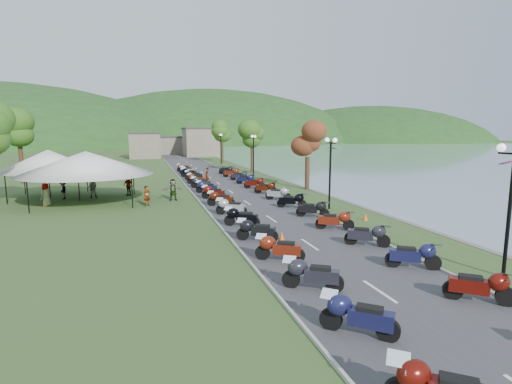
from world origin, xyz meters
TOP-DOWN VIEW (x-y plane):
  - ground at (0.00, 0.00)m, footprint 400.00×400.00m
  - road at (0.00, 40.00)m, footprint 7.00×120.00m
  - hills_backdrop at (0.00, 200.00)m, footprint 360.00×120.00m
  - far_building at (-2.00, 85.00)m, footprint 18.00×16.00m
  - moto_row_left at (-2.24, 22.68)m, footprint 2.60×51.21m
  - moto_row_right at (2.64, 22.42)m, footprint 2.60×42.56m
  - streetlamp_near at (5.33, 3.92)m, footprint 1.40×1.40m
  - vendor_tent_main at (-11.86, 25.58)m, footprint 6.71×6.71m
  - vendor_tent_side at (-15.21, 29.21)m, footprint 5.13×5.13m
  - tree_lakeside at (7.33, 27.41)m, footprint 2.53×2.53m
  - pedestrian_a at (-7.48, 22.80)m, footprint 0.69×0.64m
  - pedestrian_b at (-11.79, 27.84)m, footprint 0.86×0.48m
  - pedestrian_c at (-14.00, 27.76)m, footprint 0.76×1.07m
  - traffic_cone_near at (-1.05, 11.12)m, footprint 0.30×0.30m

SIDE VIEW (x-z plane):
  - ground at x=0.00m, z-range 0.00..0.00m
  - hills_backdrop at x=0.00m, z-range -38.00..38.00m
  - pedestrian_a at x=-7.48m, z-range -0.76..0.76m
  - pedestrian_b at x=-11.79m, z-range -0.88..0.88m
  - pedestrian_c at x=-14.00m, z-range -0.77..0.77m
  - road at x=0.00m, z-range 0.00..0.02m
  - traffic_cone_near at x=-1.05m, z-range 0.00..0.47m
  - moto_row_left at x=-2.24m, z-range 0.00..1.10m
  - moto_row_right at x=2.64m, z-range 0.00..1.10m
  - vendor_tent_main at x=-11.86m, z-range 0.00..4.00m
  - vendor_tent_side at x=-15.21m, z-range 0.00..4.00m
  - far_building at x=-2.00m, z-range 0.00..5.00m
  - streetlamp_near at x=5.33m, z-range 0.00..5.00m
  - tree_lakeside at x=7.33m, z-range 0.00..7.02m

